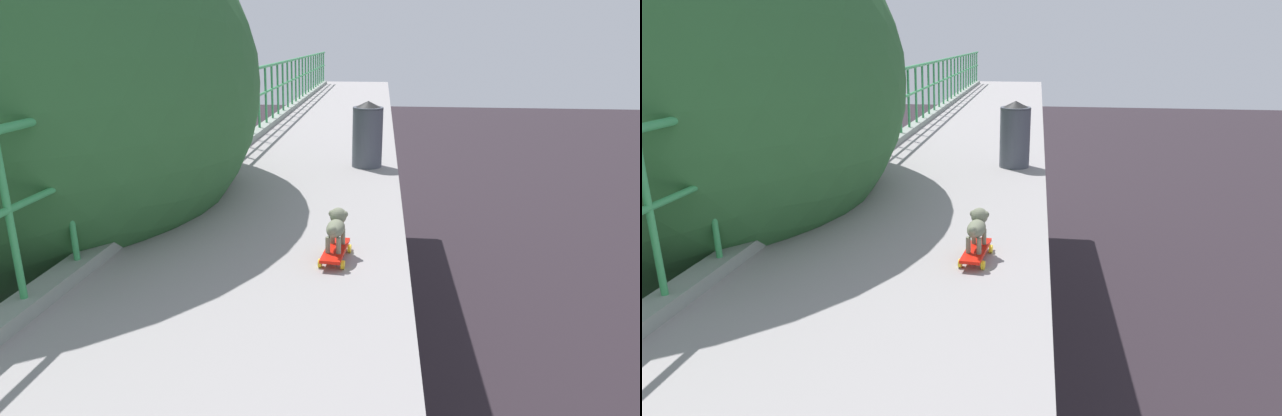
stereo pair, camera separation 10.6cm
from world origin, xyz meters
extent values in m
cylinder|color=#399B56|center=(-0.25, 0.90, 6.37)|extent=(0.04, 0.04, 1.03)
cylinder|color=#399B56|center=(-0.25, 1.51, 6.37)|extent=(0.04, 0.04, 1.03)
cylinder|color=#399B56|center=(-0.25, 2.11, 6.37)|extent=(0.04, 0.04, 1.03)
cylinder|color=#399B56|center=(-0.25, 2.71, 6.37)|extent=(0.04, 0.04, 1.03)
cylinder|color=#399B56|center=(-0.25, 3.32, 6.37)|extent=(0.04, 0.04, 1.03)
cylinder|color=#399B56|center=(-0.25, 3.92, 6.37)|extent=(0.04, 0.04, 1.03)
cylinder|color=#399B56|center=(-0.25, 4.52, 6.37)|extent=(0.04, 0.04, 1.03)
cylinder|color=#399B56|center=(-0.25, 5.12, 6.37)|extent=(0.04, 0.04, 1.03)
cylinder|color=#399B56|center=(-0.25, 5.73, 6.37)|extent=(0.04, 0.04, 1.03)
cylinder|color=#399B56|center=(-0.25, 6.33, 6.37)|extent=(0.04, 0.04, 1.03)
cylinder|color=#399B56|center=(-0.25, 6.93, 6.37)|extent=(0.04, 0.04, 1.03)
cylinder|color=#399B56|center=(-0.25, 7.53, 6.37)|extent=(0.04, 0.04, 1.03)
cylinder|color=#399B56|center=(-0.25, 8.14, 6.37)|extent=(0.04, 0.04, 1.03)
cylinder|color=#399B56|center=(-0.25, 8.74, 6.37)|extent=(0.04, 0.04, 1.03)
cylinder|color=#399B56|center=(-0.25, 9.34, 6.37)|extent=(0.04, 0.04, 1.03)
cylinder|color=#399B56|center=(-0.25, 9.95, 6.37)|extent=(0.04, 0.04, 1.03)
cylinder|color=#399B56|center=(-0.25, 10.55, 6.37)|extent=(0.04, 0.04, 1.03)
cylinder|color=#399B56|center=(-0.25, 11.15, 6.37)|extent=(0.04, 0.04, 1.03)
cylinder|color=#399B56|center=(-0.25, 11.75, 6.37)|extent=(0.04, 0.04, 1.03)
cylinder|color=#399B56|center=(-0.25, 12.36, 6.37)|extent=(0.04, 0.04, 1.03)
cylinder|color=#399B56|center=(-0.25, 12.96, 6.37)|extent=(0.04, 0.04, 1.03)
cylinder|color=#399B56|center=(-0.25, 13.56, 6.37)|extent=(0.04, 0.04, 1.03)
cylinder|color=#399B56|center=(-0.25, 14.17, 6.37)|extent=(0.04, 0.04, 1.03)
cylinder|color=#399B56|center=(-0.25, 14.77, 6.37)|extent=(0.04, 0.04, 1.03)
cylinder|color=#399B56|center=(-0.25, 15.37, 6.37)|extent=(0.04, 0.04, 1.03)
cylinder|color=#399B56|center=(-0.25, 15.97, 6.37)|extent=(0.04, 0.04, 1.03)
cylinder|color=#399B56|center=(-0.25, 16.58, 6.37)|extent=(0.04, 0.04, 1.03)
cylinder|color=#399B56|center=(-0.25, 17.18, 6.37)|extent=(0.04, 0.04, 1.03)
cylinder|color=#399B56|center=(-0.25, 17.78, 6.37)|extent=(0.04, 0.04, 1.03)
cylinder|color=#399B56|center=(-0.25, 18.38, 6.37)|extent=(0.04, 0.04, 1.03)
cube|color=white|center=(-8.27, 16.65, 1.85)|extent=(2.51, 10.96, 3.15)
cube|color=black|center=(-8.27, 16.65, 2.40)|extent=(2.53, 10.08, 0.70)
cylinder|color=black|center=(-7.07, 20.49, 0.48)|extent=(0.28, 0.96, 0.96)
cylinder|color=black|center=(-9.48, 20.49, 0.48)|extent=(0.28, 0.96, 0.96)
cylinder|color=black|center=(-7.07, 13.64, 0.48)|extent=(0.28, 0.96, 0.96)
cylinder|color=black|center=(-9.48, 13.64, 0.48)|extent=(0.28, 0.96, 0.96)
cube|color=red|center=(1.59, 1.94, 5.83)|extent=(0.20, 0.51, 0.02)
cylinder|color=yellow|center=(1.69, 2.10, 5.79)|extent=(0.03, 0.07, 0.07)
cylinder|color=yellow|center=(1.52, 2.11, 5.79)|extent=(0.03, 0.07, 0.07)
cylinder|color=yellow|center=(1.66, 1.77, 5.79)|extent=(0.03, 0.07, 0.07)
cylinder|color=yellow|center=(1.49, 1.79, 5.79)|extent=(0.03, 0.07, 0.07)
cylinder|color=slate|center=(1.64, 2.05, 5.91)|extent=(0.04, 0.04, 0.12)
cylinder|color=slate|center=(1.56, 2.06, 5.91)|extent=(0.04, 0.04, 0.12)
cylinder|color=slate|center=(1.62, 1.85, 5.91)|extent=(0.04, 0.04, 0.12)
cylinder|color=slate|center=(1.54, 1.86, 5.91)|extent=(0.04, 0.04, 0.12)
ellipsoid|color=slate|center=(1.59, 1.95, 6.01)|extent=(0.16, 0.28, 0.12)
sphere|color=slate|center=(1.60, 2.07, 6.07)|extent=(0.13, 0.13, 0.13)
ellipsoid|color=slate|center=(1.60, 2.12, 6.06)|extent=(0.05, 0.06, 0.04)
sphere|color=slate|center=(1.65, 2.06, 6.08)|extent=(0.05, 0.05, 0.05)
sphere|color=slate|center=(1.55, 2.07, 6.08)|extent=(0.05, 0.05, 0.05)
sphere|color=slate|center=(1.58, 1.81, 6.04)|extent=(0.06, 0.06, 0.06)
cylinder|color=#4A4E59|center=(1.74, 5.12, 6.14)|extent=(0.39, 0.39, 0.78)
cone|color=black|center=(1.74, 5.12, 6.56)|extent=(0.40, 0.40, 0.10)
camera|label=1|loc=(1.90, -1.83, 7.38)|focal=29.92mm
camera|label=2|loc=(2.00, -1.82, 7.38)|focal=29.92mm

